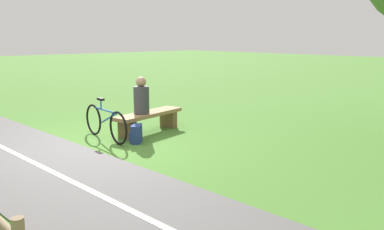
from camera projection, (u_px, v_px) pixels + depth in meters
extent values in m
plane|color=#477A2D|center=(89.00, 148.00, 7.95)|extent=(80.00, 80.00, 0.00)
cube|color=#937047|center=(149.00, 114.00, 9.15)|extent=(1.89, 0.79, 0.08)
cube|color=brown|center=(168.00, 119.00, 9.74)|extent=(0.23, 0.43, 0.38)
cube|color=brown|center=(127.00, 130.00, 8.65)|extent=(0.23, 0.43, 0.38)
cylinder|color=#38383D|center=(141.00, 100.00, 8.91)|extent=(0.39, 0.39, 0.60)
sphere|color=#9E755B|center=(141.00, 82.00, 8.83)|extent=(0.22, 0.22, 0.22)
torus|color=black|center=(118.00, 128.00, 8.12)|extent=(0.09, 0.68, 0.68)
torus|color=black|center=(94.00, 120.00, 8.96)|extent=(0.09, 0.68, 0.68)
cylinder|color=#1E51A3|center=(105.00, 110.00, 8.49)|extent=(0.10, 0.93, 0.04)
cylinder|color=#1E51A3|center=(109.00, 118.00, 8.39)|extent=(0.08, 0.67, 0.32)
cylinder|color=#1E51A3|center=(101.00, 104.00, 8.59)|extent=(0.03, 0.03, 0.20)
cube|color=black|center=(101.00, 99.00, 8.57)|extent=(0.09, 0.21, 0.05)
cube|color=navy|center=(137.00, 134.00, 8.31)|extent=(0.38, 0.38, 0.37)
cube|color=#2A438C|center=(131.00, 136.00, 8.33)|extent=(0.20, 0.21, 0.17)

